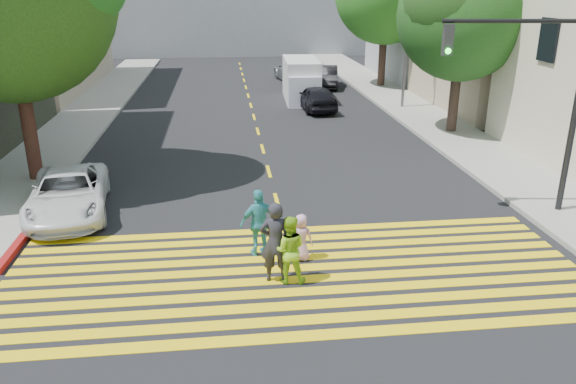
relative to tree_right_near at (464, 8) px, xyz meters
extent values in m
plane|color=black|center=(-8.70, -13.59, -5.42)|extent=(120.00, 120.00, 0.00)
cube|color=gray|center=(-17.20, 8.41, -5.35)|extent=(3.00, 40.00, 0.15)
cube|color=gray|center=(-0.20, 1.41, -5.35)|extent=(3.00, 60.00, 0.15)
cube|color=maroon|center=(-15.60, -7.59, -5.34)|extent=(0.20, 8.00, 0.16)
cube|color=yellow|center=(-8.70, -14.79, -5.42)|extent=(13.40, 0.35, 0.01)
cube|color=yellow|center=(-8.70, -14.24, -5.42)|extent=(13.40, 0.35, 0.01)
cube|color=yellow|center=(-8.70, -13.69, -5.42)|extent=(13.40, 0.35, 0.01)
cube|color=yellow|center=(-8.70, -13.14, -5.42)|extent=(13.40, 0.35, 0.01)
cube|color=yellow|center=(-8.70, -12.59, -5.42)|extent=(13.40, 0.35, 0.01)
cube|color=yellow|center=(-8.70, -12.04, -5.42)|extent=(13.40, 0.35, 0.01)
cube|color=yellow|center=(-8.70, -11.49, -5.42)|extent=(13.40, 0.35, 0.01)
cube|color=yellow|center=(-8.70, -10.94, -5.42)|extent=(13.40, 0.35, 0.01)
cube|color=yellow|center=(-8.70, -10.39, -5.42)|extent=(13.40, 0.35, 0.01)
cube|color=yellow|center=(-8.70, -9.84, -5.42)|extent=(13.40, 0.35, 0.01)
cube|color=yellow|center=(-8.70, -7.59, -5.42)|extent=(0.12, 1.40, 0.01)
cube|color=yellow|center=(-8.70, -4.59, -5.42)|extent=(0.12, 1.40, 0.01)
cube|color=yellow|center=(-8.70, -1.59, -5.42)|extent=(0.12, 1.40, 0.01)
cube|color=yellow|center=(-8.70, 1.41, -5.42)|extent=(0.12, 1.40, 0.01)
cube|color=yellow|center=(-8.70, 4.41, -5.42)|extent=(0.12, 1.40, 0.01)
cube|color=yellow|center=(-8.70, 7.41, -5.42)|extent=(0.12, 1.40, 0.01)
cube|color=yellow|center=(-8.70, 10.41, -5.42)|extent=(0.12, 1.40, 0.01)
cube|color=yellow|center=(-8.70, 13.41, -5.42)|extent=(0.12, 1.40, 0.01)
cube|color=yellow|center=(-8.70, 16.41, -5.42)|extent=(0.12, 1.40, 0.01)
cube|color=yellow|center=(-8.70, 19.41, -5.42)|extent=(0.12, 1.40, 0.01)
cube|color=yellow|center=(-8.70, 22.41, -5.42)|extent=(0.12, 1.40, 0.01)
cube|color=yellow|center=(-8.70, 25.41, -5.42)|extent=(0.12, 1.40, 0.01)
cube|color=tan|center=(6.30, 5.41, -0.42)|extent=(10.00, 10.00, 10.00)
cube|color=gray|center=(6.30, 16.41, -0.42)|extent=(10.00, 10.00, 10.00)
cylinder|color=black|center=(-16.64, -4.80, -3.72)|extent=(0.57, 0.57, 3.41)
cylinder|color=black|center=(-0.06, -0.06, -3.96)|extent=(0.57, 0.57, 2.92)
sphere|color=#0B3910|center=(-0.06, -0.06, -0.30)|extent=(7.25, 7.25, 5.50)
sphere|color=#0F3513|center=(-0.86, -0.63, 0.25)|extent=(5.08, 5.08, 3.85)
cylinder|color=#3F271E|center=(0.16, 12.48, -3.74)|extent=(0.51, 0.51, 3.36)
imported|color=#26252C|center=(-9.21, -12.55, -4.47)|extent=(0.75, 0.55, 1.90)
imported|color=#90CC22|center=(-8.92, -12.63, -4.63)|extent=(0.84, 0.69, 1.58)
imported|color=#D297B6|center=(-8.50, -11.58, -4.84)|extent=(0.67, 0.56, 1.17)
imported|color=teal|center=(-9.47, -11.21, -4.57)|extent=(1.08, 0.65, 1.71)
imported|color=silver|center=(-14.81, -7.91, -4.79)|extent=(2.74, 4.84, 1.27)
imported|color=black|center=(-5.30, 5.67, -4.75)|extent=(1.95, 4.09, 1.35)
imported|color=#91979E|center=(-5.21, 15.45, -4.69)|extent=(2.73, 5.29, 1.47)
imported|color=black|center=(-3.43, 12.87, -4.74)|extent=(2.08, 4.30, 1.36)
cube|color=silver|center=(-5.67, 8.82, -4.25)|extent=(2.10, 4.77, 2.34)
cube|color=silver|center=(-5.77, 6.76, -4.58)|extent=(1.83, 1.21, 1.69)
cylinder|color=black|center=(-6.50, 7.17, -5.09)|extent=(0.27, 0.67, 0.66)
cylinder|color=black|center=(-5.00, 7.10, -5.09)|extent=(0.27, 0.67, 0.66)
cylinder|color=black|center=(-6.34, 10.54, -5.09)|extent=(0.27, 0.67, 0.66)
cylinder|color=black|center=(-4.84, 10.47, -5.09)|extent=(0.27, 0.67, 0.66)
cylinder|color=black|center=(-0.61, -9.56, -2.51)|extent=(0.20, 0.20, 5.82)
cylinder|color=black|center=(-2.53, -9.30, 0.01)|extent=(3.86, 0.63, 0.12)
cube|color=#2F2F2F|center=(-4.26, -9.07, -0.48)|extent=(0.28, 0.28, 0.81)
sphere|color=#18EF24|center=(-4.28, -9.21, -0.75)|extent=(0.17, 0.17, 0.16)
cylinder|color=#59595D|center=(-0.60, 5.44, -1.23)|extent=(0.15, 0.15, 8.39)
camera|label=1|loc=(-10.24, -23.78, 0.86)|focal=35.00mm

